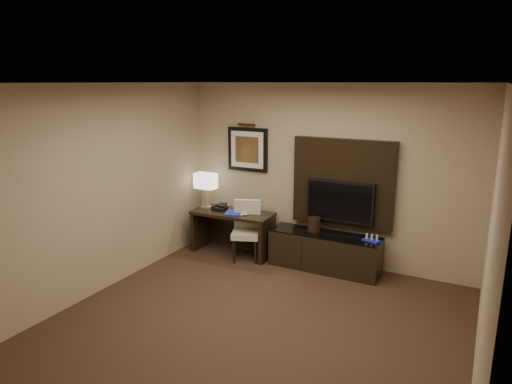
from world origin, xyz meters
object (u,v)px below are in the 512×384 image
Objects in this scene: desk_chair at (246,233)px; table_lamp at (206,190)px; tv at (340,201)px; desk at (233,233)px; water_bottle at (259,209)px; desk_phone at (220,207)px; ice_bucket at (314,224)px; credenza at (325,252)px; minibar_tray at (372,238)px.

desk_chair is 1.03m from table_lamp.
desk_chair is (-1.35, -0.39, -0.59)m from tv.
desk is at bearing -4.59° from table_lamp.
desk_phone is at bearing -174.63° from water_bottle.
water_bottle reaches higher than ice_bucket.
desk is at bearing -171.83° from tv.
water_bottle reaches higher than desk_phone.
desk_chair is (0.32, -0.15, 0.08)m from desk.
tv is at bearing 8.28° from water_bottle.
desk_chair is at bearing -27.32° from desk.
table_lamp is at bearing -174.87° from tv.
desk_chair reaches higher than credenza.
desk is 1.82m from tv.
water_bottle is (0.44, 0.06, 0.43)m from desk.
water_bottle is at bearing 5.78° from desk.
ice_bucket is at bearing 1.23° from table_lamp.
desk_phone is (0.29, -0.05, -0.23)m from table_lamp.
desk_phone reaches higher than desk.
desk is 1.53m from credenza.
credenza is 2.18m from table_lamp.
desk is 0.47m from desk_phone.
water_bottle is (0.12, 0.21, 0.35)m from desk_chair.
minibar_tray is (2.21, 0.04, 0.25)m from desk.
credenza is at bearing -5.01° from desk_phone.
credenza is 7.75× the size of ice_bucket.
desk_chair is 0.66m from desk_phone.
tv reaches higher than desk_chair.
credenza is 0.43m from ice_bucket.
water_bottle is (-1.09, 0.01, 0.50)m from credenza.
desk reaches higher than minibar_tray.
table_lamp is 2.76m from minibar_tray.
tv is 5.89× the size of water_bottle.
desk is at bearing -172.15° from water_bottle.
tv reaches higher than desk_phone.
ice_bucket is at bearing -8.67° from desk_chair.
ice_bucket is at bearing -3.63° from desk_phone.
table_lamp reaches higher than desk_chair.
desk_phone is at bearing -172.75° from tv.
desk_phone is at bearing -8.88° from table_lamp.
minibar_tray is (0.54, -0.20, -0.42)m from tv.
water_bottle is at bearing 1.10° from table_lamp.
water_bottle reaches higher than minibar_tray.
water_bottle is at bearing -178.64° from ice_bucket.
tv is 0.71m from minibar_tray.
credenza is at bearing -126.49° from tv.
table_lamp is 1.90m from ice_bucket.
minibar_tray is (2.45, 0.04, -0.15)m from desk_phone.
desk_phone is (-0.24, -0.00, 0.40)m from desk.
water_bottle is at bearing 179.27° from minibar_tray.
credenza is 9.56× the size of water_bottle.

